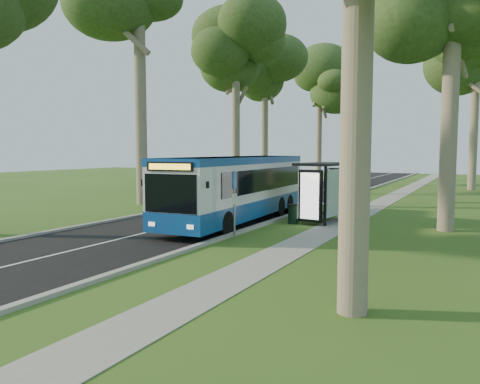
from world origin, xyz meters
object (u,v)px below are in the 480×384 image
Objects in this scene: car_white at (263,179)px; bus_stop_sign at (234,196)px; bus at (238,188)px; bus_shelter at (324,180)px; car_silver at (298,176)px; litter_bin at (293,214)px.

bus_stop_sign is at bearing -78.76° from car_white.
bus_stop_sign reaches higher than car_white.
bus reaches higher than car_white.
car_silver is at bearing 119.85° from bus_shelter.
bus_stop_sign is at bearing -102.62° from bus_shelter.
bus is at bearing -59.32° from car_silver.
bus is at bearing -163.47° from litter_bin.
bus is 2.87m from litter_bin.
litter_bin is (-1.20, -0.92, -1.55)m from bus_shelter.
car_white is 8.03m from car_silver.
litter_bin is at bearing -135.61° from bus_shelter.
car_white is (-11.41, 17.92, -1.23)m from bus_shelter.
car_white is (-10.21, 18.84, 0.32)m from litter_bin.
car_white is (-7.69, 19.59, -0.84)m from bus.
bus reaches higher than bus_shelter.
bus is at bearing -148.96° from bus_shelter.
bus_shelter is (3.72, 1.67, 0.39)m from bus.
bus is 2.82× the size of car_silver.
bus is 3.40× the size of bus_shelter.
car_white is at bearing 129.36° from bus_shelter.
bus_stop_sign is (1.80, -3.75, 0.02)m from bus.
litter_bin is 0.20× the size of car_white.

